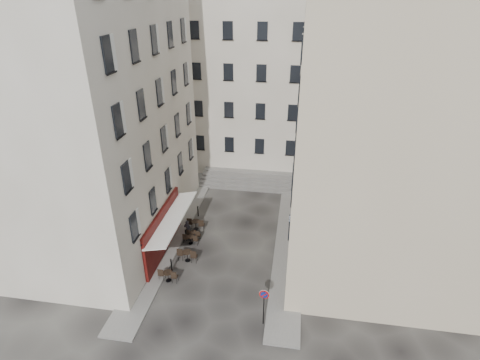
% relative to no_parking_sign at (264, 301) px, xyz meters
% --- Properties ---
extents(ground, '(90.00, 90.00, 0.00)m').
position_rel_no_parking_sign_xyz_m(ground, '(-3.37, 4.56, -1.76)').
color(ground, black).
rests_on(ground, ground).
extents(sidewalk_left, '(2.00, 22.00, 0.12)m').
position_rel_no_parking_sign_xyz_m(sidewalk_left, '(-7.87, 8.56, -1.70)').
color(sidewalk_left, slate).
rests_on(sidewalk_left, ground).
extents(sidewalk_right, '(2.00, 18.00, 0.12)m').
position_rel_no_parking_sign_xyz_m(sidewalk_right, '(1.13, 7.56, -1.70)').
color(sidewalk_right, slate).
rests_on(sidewalk_right, ground).
extents(building_left, '(12.20, 16.20, 20.60)m').
position_rel_no_parking_sign_xyz_m(building_left, '(-13.87, 7.56, 8.55)').
color(building_left, '#BDB3A1').
rests_on(building_left, ground).
extents(building_right, '(12.20, 14.20, 18.60)m').
position_rel_no_parking_sign_xyz_m(building_right, '(7.13, 8.06, 7.55)').
color(building_right, tan).
rests_on(building_right, ground).
extents(building_back, '(18.20, 10.20, 18.60)m').
position_rel_no_parking_sign_xyz_m(building_back, '(-4.37, 23.56, 7.55)').
color(building_back, '#BDB3A1').
rests_on(building_back, ground).
extents(cafe_storefront, '(1.74, 7.30, 3.50)m').
position_rel_no_parking_sign_xyz_m(cafe_storefront, '(-7.69, 5.56, 0.12)').
color(cafe_storefront, '#420A09').
rests_on(cafe_storefront, ground).
extents(stone_steps, '(9.00, 3.15, 0.80)m').
position_rel_no_parking_sign_xyz_m(stone_steps, '(-3.37, 17.13, -1.36)').
color(stone_steps, '#5C5957').
rests_on(stone_steps, ground).
extents(bollard_near, '(0.12, 0.12, 0.98)m').
position_rel_no_parking_sign_xyz_m(bollard_near, '(-6.62, 3.56, -1.24)').
color(bollard_near, black).
rests_on(bollard_near, ground).
extents(bollard_mid, '(0.12, 0.12, 0.98)m').
position_rel_no_parking_sign_xyz_m(bollard_mid, '(-6.62, 7.06, -1.24)').
color(bollard_mid, black).
rests_on(bollard_mid, ground).
extents(bollard_far, '(0.12, 0.12, 0.98)m').
position_rel_no_parking_sign_xyz_m(bollard_far, '(-6.62, 10.56, -1.24)').
color(bollard_far, black).
rests_on(bollard_far, ground).
extents(no_parking_sign, '(0.57, 0.13, 2.49)m').
position_rel_no_parking_sign_xyz_m(no_parking_sign, '(0.00, 0.00, 0.00)').
color(no_parking_sign, black).
rests_on(no_parking_sign, ground).
extents(bistro_table_a, '(1.31, 0.61, 0.92)m').
position_rel_no_parking_sign_xyz_m(bistro_table_a, '(-6.50, 2.55, -1.29)').
color(bistro_table_a, black).
rests_on(bistro_table_a, ground).
extents(bistro_table_b, '(1.43, 0.67, 1.00)m').
position_rel_no_parking_sign_xyz_m(bistro_table_b, '(-5.83, 4.74, -1.25)').
color(bistro_table_b, black).
rests_on(bistro_table_b, ground).
extents(bistro_table_c, '(1.17, 0.55, 0.83)m').
position_rel_no_parking_sign_xyz_m(bistro_table_c, '(-6.17, 6.72, -1.34)').
color(bistro_table_c, black).
rests_on(bistro_table_c, ground).
extents(bistro_table_d, '(1.18, 0.56, 0.83)m').
position_rel_no_parking_sign_xyz_m(bistro_table_d, '(-6.14, 7.31, -1.34)').
color(bistro_table_d, black).
rests_on(bistro_table_d, ground).
extents(bistro_table_e, '(1.40, 0.65, 0.98)m').
position_rel_no_parking_sign_xyz_m(bistro_table_e, '(-6.28, 8.64, -1.26)').
color(bistro_table_e, black).
rests_on(bistro_table_e, ground).
extents(pedestrian, '(0.60, 0.42, 1.59)m').
position_rel_no_parking_sign_xyz_m(pedestrian, '(-6.57, 7.38, -0.97)').
color(pedestrian, black).
rests_on(pedestrian, ground).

